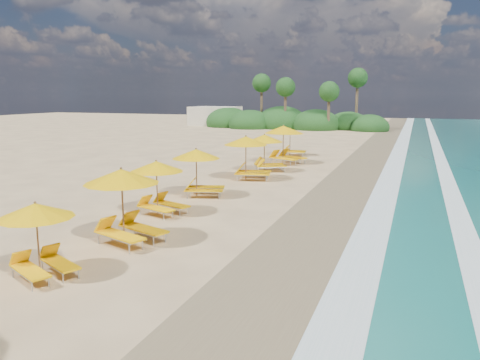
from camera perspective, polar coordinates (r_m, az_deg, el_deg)
The scene contains 13 objects.
ground at distance 19.81m, azimuth 0.00°, elevation -3.42°, with size 160.00×160.00×0.00m, color #D5B57D.
wet_sand at distance 18.83m, azimuth 11.51°, elevation -4.35°, with size 4.00×160.00×0.01m, color #877650.
surf_foam at distance 18.62m, azimuth 19.77°, elevation -4.86°, with size 4.00×160.00×0.01m.
station_2 at distance 13.33m, azimuth -23.04°, elevation -6.16°, with size 2.63×2.61×2.00m.
station_3 at distance 15.48m, azimuth -13.60°, elevation -2.44°, with size 3.11×3.04×2.44m.
station_4 at distance 18.92m, azimuth -9.67°, elevation -0.46°, with size 2.76×2.70×2.17m.
station_5 at distance 21.98m, azimuth -4.84°, elevation 1.31°, with size 2.87×2.80×2.27m.
station_6 at distance 26.22m, azimuth 1.12°, elevation 3.07°, with size 3.02×2.90×2.48m.
station_7 at distance 29.12m, azimuth 3.30°, elevation 3.62°, with size 3.11×3.11×2.33m.
station_8 at distance 32.45m, azimuth 5.52°, elevation 4.60°, with size 3.47×3.45×2.65m.
station_9 at distance 36.73m, azimuth 6.33°, elevation 4.84°, with size 2.48×2.33×2.17m.
treeline at distance 65.79m, azimuth 5.86°, elevation 7.08°, with size 25.80×8.80×9.74m.
beach_building at distance 72.08m, azimuth -3.02°, elevation 7.73°, with size 7.00×5.00×2.80m, color beige.
Camera 1 is at (6.75, -18.02, 4.73)m, focal length 35.32 mm.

